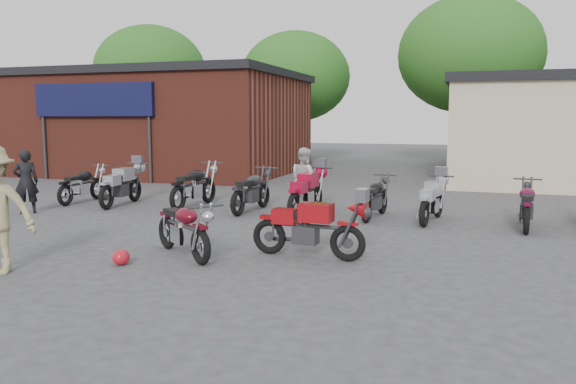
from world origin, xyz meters
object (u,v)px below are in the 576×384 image
(person_light, at_px, (305,180))
(row_bike_5, at_px, (376,196))
(sportbike, at_px, (310,225))
(row_bike_0, at_px, (82,183))
(vintage_motorcycle, at_px, (184,225))
(row_bike_2, at_px, (195,184))
(helmet, at_px, (121,257))
(row_bike_1, at_px, (122,183))
(row_bike_6, at_px, (432,198))
(person_dark, at_px, (26,182))
(row_bike_4, at_px, (306,190))
(row_bike_3, at_px, (252,189))
(row_bike_7, at_px, (527,203))

(person_light, xyz_separation_m, row_bike_5, (1.84, -0.39, -0.27))
(sportbike, relative_size, row_bike_0, 1.03)
(vintage_motorcycle, height_order, row_bike_2, row_bike_2)
(helmet, distance_m, row_bike_1, 6.49)
(helmet, relative_size, row_bike_6, 0.15)
(sportbike, height_order, row_bike_2, row_bike_2)
(vintage_motorcycle, relative_size, row_bike_0, 1.01)
(sportbike, height_order, person_dark, person_dark)
(row_bike_2, bearing_deg, row_bike_6, -89.42)
(person_dark, relative_size, row_bike_4, 0.75)
(sportbike, relative_size, row_bike_2, 0.90)
(helmet, relative_size, row_bike_3, 0.14)
(sportbike, height_order, row_bike_3, row_bike_3)
(person_dark, distance_m, row_bike_1, 2.35)
(person_dark, relative_size, row_bike_7, 0.83)
(sportbike, bearing_deg, row_bike_2, 139.48)
(row_bike_1, height_order, row_bike_2, row_bike_2)
(row_bike_5, bearing_deg, row_bike_6, -87.86)
(person_light, xyz_separation_m, row_bike_1, (-4.94, -0.53, -0.21))
(row_bike_4, xyz_separation_m, row_bike_5, (1.63, 0.16, -0.08))
(row_bike_2, height_order, row_bike_4, row_bike_2)
(person_dark, relative_size, person_light, 0.98)
(vintage_motorcycle, height_order, person_light, person_light)
(sportbike, bearing_deg, row_bike_0, 156.17)
(person_dark, relative_size, row_bike_2, 0.74)
(vintage_motorcycle, xyz_separation_m, person_dark, (-5.79, 2.75, 0.24))
(person_dark, xyz_separation_m, row_bike_4, (6.61, 1.81, -0.18))
(person_light, xyz_separation_m, row_bike_3, (-1.25, -0.40, -0.22))
(row_bike_5, height_order, row_bike_6, row_bike_6)
(person_dark, relative_size, row_bike_3, 0.78)
(person_light, distance_m, row_bike_3, 1.34)
(sportbike, xyz_separation_m, person_light, (-1.41, 4.51, 0.25))
(row_bike_4, bearing_deg, helmet, 168.36)
(person_dark, bearing_deg, row_bike_6, 147.52)
(row_bike_1, relative_size, row_bike_2, 0.96)
(vintage_motorcycle, xyz_separation_m, row_bike_7, (5.69, 4.45, 0.00))
(person_dark, relative_size, row_bike_5, 0.86)
(helmet, bearing_deg, person_light, 77.49)
(row_bike_6, xyz_separation_m, row_bike_7, (1.95, -0.16, 0.00))
(vintage_motorcycle, bearing_deg, person_dark, -167.83)
(row_bike_3, bearing_deg, row_bike_7, -87.89)
(sportbike, xyz_separation_m, row_bike_5, (0.43, 4.12, -0.02))
(row_bike_4, bearing_deg, person_dark, 109.51)
(row_bike_0, xyz_separation_m, row_bike_6, (9.42, -0.08, 0.00))
(vintage_motorcycle, relative_size, person_light, 1.17)
(helmet, height_order, row_bike_6, row_bike_6)
(helmet, height_order, row_bike_5, row_bike_5)
(row_bike_0, distance_m, row_bike_3, 5.03)
(row_bike_6, bearing_deg, helmet, 149.70)
(person_light, bearing_deg, row_bike_5, -148.59)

